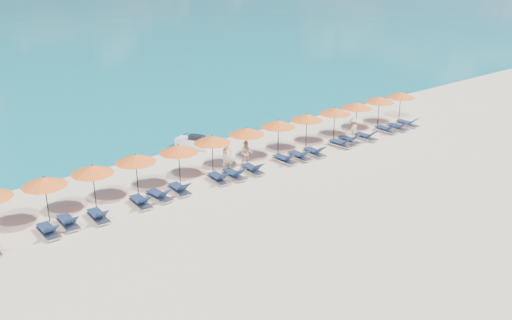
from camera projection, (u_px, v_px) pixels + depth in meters
ground at (293, 198)px, 28.91m from camera, size 1400.00×1400.00×0.00m
jetski at (194, 143)px, 36.11m from camera, size 1.84×2.52×0.84m
beachgoer_a at (227, 158)px, 31.70m from camera, size 0.72×0.50×1.87m
beachgoer_b at (247, 154)px, 32.98m from camera, size 0.84×0.72×1.50m
beachgoer_c at (353, 129)px, 37.31m from camera, size 1.09×0.68×1.56m
umbrella_2 at (44, 181)px, 25.72m from camera, size 2.10×2.10×2.28m
umbrella_3 at (92, 169)px, 27.13m from camera, size 2.10×2.10×2.28m
umbrella_4 at (136, 158)px, 28.56m from camera, size 2.10×2.10×2.28m
umbrella_5 at (179, 149)px, 29.92m from camera, size 2.10×2.10×2.28m
umbrella_6 at (212, 139)px, 31.43m from camera, size 2.10×2.10×2.28m
umbrella_7 at (247, 131)px, 32.80m from camera, size 2.10×2.10×2.28m
umbrella_8 at (278, 124)px, 34.22m from camera, size 2.10×2.10×2.28m
umbrella_9 at (307, 117)px, 35.55m from camera, size 2.10×2.10×2.28m
umbrella_10 at (335, 111)px, 36.93m from camera, size 2.10×2.10×2.28m
umbrella_11 at (357, 105)px, 38.25m from camera, size 2.10×2.10×2.28m
umbrella_12 at (379, 99)px, 39.76m from camera, size 2.10×2.10×2.28m
umbrella_13 at (401, 95)px, 40.99m from camera, size 2.10×2.10×2.28m
lounger_3 at (48, 230)px, 25.08m from camera, size 0.65×1.71×0.66m
lounger_4 at (68, 222)px, 25.86m from camera, size 0.70×1.73×0.66m
lounger_5 at (98, 216)px, 26.47m from camera, size 0.73×1.74×0.66m
lounger_6 at (141, 202)px, 27.94m from camera, size 0.75×1.74×0.66m
lounger_7 at (159, 195)px, 28.66m from camera, size 0.77×1.75×0.66m
lounger_8 at (180, 189)px, 29.45m from camera, size 0.74×1.74×0.66m
lounger_9 at (219, 178)px, 30.82m from camera, size 0.77×1.75×0.66m
lounger_10 at (234, 174)px, 31.33m from camera, size 0.67×1.72×0.66m
lounger_11 at (253, 169)px, 32.09m from camera, size 0.77×1.75×0.66m
lounger_12 at (285, 159)px, 33.60m from camera, size 0.67×1.72×0.66m
lounger_13 at (300, 156)px, 34.16m from camera, size 0.70×1.73×0.66m
lounger_14 at (315, 152)px, 34.79m from camera, size 0.75×1.74×0.66m
lounger_15 at (341, 143)px, 36.33m from camera, size 0.76×1.75×0.66m
lounger_16 at (350, 139)px, 37.04m from camera, size 0.64×1.71×0.66m
lounger_17 at (366, 136)px, 37.67m from camera, size 0.68×1.72×0.66m
lounger_18 at (386, 129)px, 39.17m from camera, size 0.68×1.72×0.66m
lounger_19 at (398, 127)px, 39.69m from camera, size 0.69×1.72×0.66m
lounger_20 at (408, 123)px, 40.52m from camera, size 0.70×1.73×0.66m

